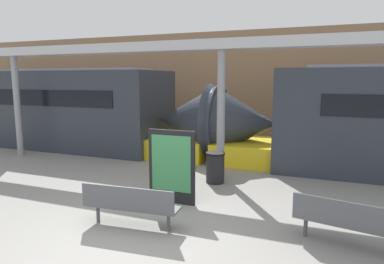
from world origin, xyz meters
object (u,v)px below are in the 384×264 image
(train_right, at_px, (38,109))
(support_column_far, at_px, (18,107))
(bench_far, at_px, (351,221))
(bench_near, at_px, (130,203))
(support_column_near, at_px, (221,115))
(trash_bin, at_px, (215,167))
(poster_board, at_px, (172,166))

(train_right, bearing_deg, support_column_far, -60.11)
(train_right, bearing_deg, bench_far, -24.31)
(bench_near, distance_m, support_column_near, 4.21)
(trash_bin, bearing_deg, poster_board, -104.02)
(bench_far, bearing_deg, poster_board, 178.12)
(bench_near, relative_size, support_column_far, 0.53)
(support_column_far, bearing_deg, bench_far, -16.95)
(bench_near, height_order, support_column_far, support_column_far)
(bench_far, xyz_separation_m, trash_bin, (-3.19, 2.71, -0.07))
(train_right, relative_size, bench_near, 8.68)
(trash_bin, bearing_deg, support_column_near, 93.95)
(train_right, relative_size, trash_bin, 19.62)
(bench_far, distance_m, support_column_far, 11.48)
(support_column_near, bearing_deg, bench_near, -98.43)
(trash_bin, height_order, support_column_far, support_column_far)
(support_column_far, bearing_deg, bench_near, -29.18)
(poster_board, height_order, support_column_near, support_column_near)
(train_right, bearing_deg, poster_board, -28.47)
(trash_bin, bearing_deg, train_right, 162.74)
(bench_near, bearing_deg, train_right, 139.01)
(bench_near, relative_size, support_column_near, 0.53)
(bench_near, distance_m, trash_bin, 3.40)
(train_right, height_order, poster_board, train_right)
(bench_far, height_order, poster_board, poster_board)
(support_column_far, bearing_deg, trash_bin, -4.58)
(support_column_far, bearing_deg, train_right, 119.89)
(train_right, distance_m, trash_bin, 9.45)
(bench_near, bearing_deg, support_column_far, 146.14)
(trash_bin, distance_m, support_column_near, 1.51)
(poster_board, xyz_separation_m, support_column_near, (0.41, 2.45, 0.94))
(bench_near, xyz_separation_m, bench_far, (3.82, 0.63, 0.00))
(trash_bin, relative_size, support_column_near, 0.23)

